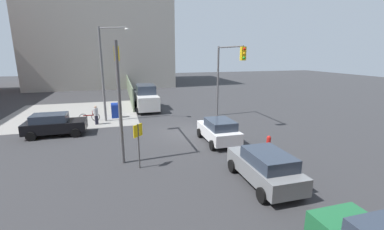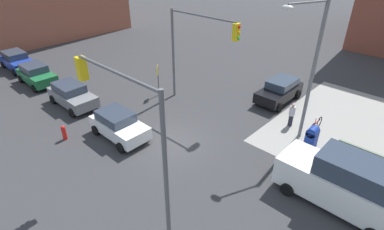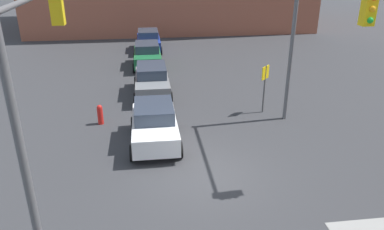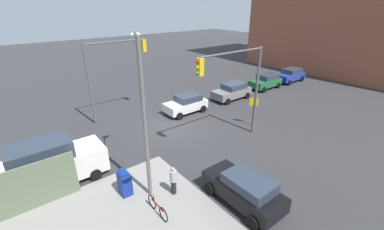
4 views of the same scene
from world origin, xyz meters
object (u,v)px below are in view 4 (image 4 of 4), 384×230
Objects in this scene: mailbox_blue at (125,182)px; coupe_blue at (290,75)px; traffic_signal_nw_corner at (237,78)px; fire_hydrant at (189,95)px; traffic_signal_se_corner at (112,65)px; pedestrian_crossing at (173,180)px; bicycle_leaning_on_fence at (157,208)px; coupe_black at (244,189)px; sedan_green at (266,81)px; van_white_delivery at (50,164)px; street_lamp_corner at (143,108)px; sedan_white at (186,104)px; hatchback_gray at (232,91)px.

coupe_blue reaches higher than mailbox_blue.
fire_hydrant is at bearing -107.18° from traffic_signal_nw_corner.
traffic_signal_se_corner is 1.56× the size of coupe_blue.
pedestrian_crossing is 0.92× the size of bicycle_leaning_on_fence.
mailbox_blue is 0.89× the size of pedestrian_crossing.
mailbox_blue is 0.82× the size of bicycle_leaning_on_fence.
coupe_black reaches higher than pedestrian_crossing.
traffic_signal_nw_corner is 10.01m from fire_hydrant.
fire_hydrant is 0.23× the size of coupe_black.
traffic_signal_se_corner is 17.48m from sedan_green.
coupe_black reaches higher than fire_hydrant.
coupe_blue is at bearing -172.97° from van_white_delivery.
coupe_blue is 1.00× the size of coupe_black.
street_lamp_corner is 4.57× the size of bicycle_leaning_on_fence.
hatchback_gray is at bearing 179.33° from sedan_white.
street_lamp_corner is 5.59× the size of mailbox_blue.
traffic_signal_se_corner is at bearing -111.33° from mailbox_blue.
coupe_black is at bearing 62.88° from fire_hydrant.
bicycle_leaning_on_fence is (24.71, 8.86, -0.50)m from coupe_blue.
street_lamp_corner reaches higher than coupe_black.
coupe_blue is (-16.80, -6.16, -3.80)m from traffic_signal_nw_corner.
street_lamp_corner reaches higher than fire_hydrant.
traffic_signal_se_corner is 12.11m from hatchback_gray.
fire_hydrant is 0.54× the size of bicycle_leaning_on_fence.
mailbox_blue is at bearing -44.06° from coupe_black.
coupe_blue is (-21.60, 2.84, -3.78)m from traffic_signal_se_corner.
fire_hydrant is at bearing -132.93° from bicycle_leaning_on_fence.
sedan_white is 16.29m from coupe_blue.
pedestrian_crossing is (12.86, 8.19, -0.01)m from hatchback_gray.
sedan_green is (-5.71, -0.14, -0.00)m from hatchback_gray.
mailbox_blue is 0.37× the size of sedan_white.
traffic_signal_nw_corner is at bearing -176.64° from mailbox_blue.
sedan_white is 11.56m from sedan_green.
street_lamp_corner is 1.48× the size of van_white_delivery.
mailbox_blue is 26.17m from coupe_blue.
sedan_green is (-11.56, -0.08, 0.00)m from sedan_white.
coupe_blue reaches higher than bicycle_leaning_on_fence.
mailbox_blue is 4.25m from van_white_delivery.
street_lamp_corner is 1.99× the size of sedan_green.
traffic_signal_nw_corner is 6.91× the size of fire_hydrant.
sedan_green is at bearing 21.25° from pedestrian_crossing.
hatchback_gray is (-14.86, -6.69, 0.08)m from mailbox_blue.
van_white_delivery is (6.45, 6.30, -3.34)m from traffic_signal_se_corner.
coupe_black is (-3.19, 3.74, -3.86)m from street_lamp_corner.
coupe_blue is 28.27m from van_white_delivery.
street_lamp_corner is 1.92× the size of coupe_blue.
coupe_black is 2.38× the size of bicycle_leaning_on_fence.
hatchback_gray and coupe_blue have the same top height.
traffic_signal_nw_corner is 1.62× the size of sedan_green.
coupe_black is 3.57m from pedestrian_crossing.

